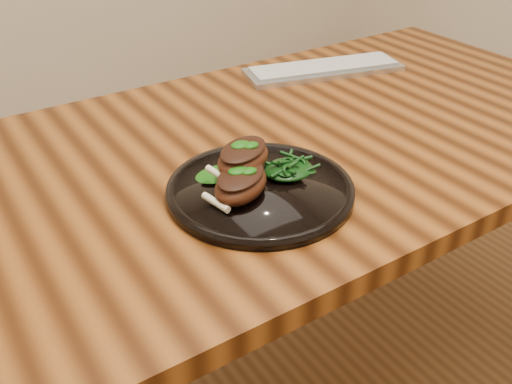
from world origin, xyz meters
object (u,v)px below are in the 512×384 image
(plate, at_px, (260,189))
(greens_heap, at_px, (289,166))
(lamb_chop_front, at_px, (241,183))
(keyboard, at_px, (324,69))
(desk, at_px, (276,175))

(plate, relative_size, greens_heap, 3.56)
(lamb_chop_front, xyz_separation_m, keyboard, (0.50, 0.40, -0.03))
(plate, bearing_deg, desk, 47.39)
(desk, xyz_separation_m, greens_heap, (-0.08, -0.15, 0.11))
(lamb_chop_front, bearing_deg, desk, 41.45)
(plate, height_order, greens_heap, greens_heap)
(lamb_chop_front, height_order, greens_heap, lamb_chop_front)
(plate, distance_m, lamb_chop_front, 0.06)
(keyboard, bearing_deg, lamb_chop_front, -140.93)
(greens_heap, bearing_deg, plate, -174.81)
(desk, height_order, greens_heap, greens_heap)
(greens_heap, xyz_separation_m, keyboard, (0.39, 0.39, -0.02))
(greens_heap, bearing_deg, keyboard, 44.68)
(desk, relative_size, lamb_chop_front, 11.71)
(lamb_chop_front, relative_size, greens_heap, 1.57)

